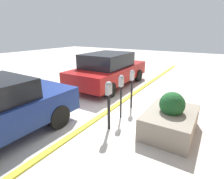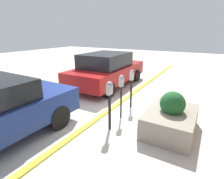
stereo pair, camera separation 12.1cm
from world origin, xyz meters
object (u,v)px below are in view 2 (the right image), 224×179
object	(u,v)px
parking_meter_middle	(131,82)
planter_box	(171,118)
parking_meter_nearest	(110,97)
parked_car_middle	(107,69)
parking_meter_second	(121,87)

from	to	relation	value
parking_meter_middle	planter_box	bearing A→B (deg)	-120.18
parking_meter_nearest	parked_car_middle	size ratio (longest dim) A/B	0.29
parking_meter_middle	planter_box	distance (m)	1.81
parked_car_middle	parking_meter_second	bearing A→B (deg)	-142.83
parking_meter_middle	parking_meter_second	bearing A→B (deg)	-176.47
parking_meter_middle	parked_car_middle	world-z (taller)	parked_car_middle
parking_meter_nearest	planter_box	distance (m)	1.65
parking_meter_second	planter_box	size ratio (longest dim) A/B	0.79
parking_meter_second	parking_meter_middle	world-z (taller)	parking_meter_second
parking_meter_middle	parked_car_middle	size ratio (longest dim) A/B	0.29
planter_box	parked_car_middle	world-z (taller)	parked_car_middle
parking_meter_nearest	planter_box	bearing A→B (deg)	-64.17
parking_meter_second	parking_meter_nearest	bearing A→B (deg)	-176.85
parking_meter_nearest	parking_meter_second	distance (m)	0.73
parking_meter_second	parking_meter_middle	distance (m)	0.84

